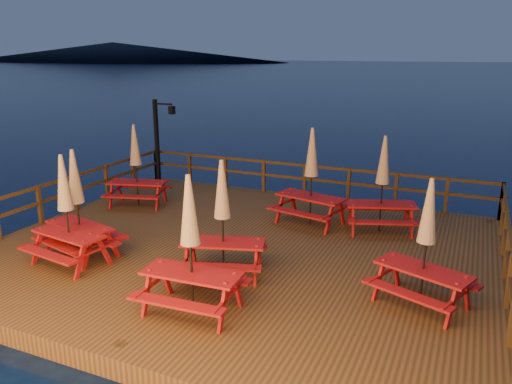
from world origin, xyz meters
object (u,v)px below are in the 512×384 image
at_px(picnic_table_0, 136,164).
at_px(picnic_table_2, 382,183).
at_px(picnic_table_1, 66,209).
at_px(lamp_post, 160,133).

height_order(picnic_table_0, picnic_table_2, picnic_table_2).
bearing_deg(picnic_table_2, picnic_table_1, -159.72).
height_order(lamp_post, picnic_table_2, lamp_post).
bearing_deg(picnic_table_1, lamp_post, 116.97).
xyz_separation_m(lamp_post, picnic_table_2, (8.28, -2.02, -0.46)).
xyz_separation_m(lamp_post, picnic_table_0, (0.96, -2.73, -0.48)).
relative_size(lamp_post, picnic_table_2, 1.16).
xyz_separation_m(lamp_post, picnic_table_1, (2.33, -7.02, -0.48)).
relative_size(picnic_table_0, picnic_table_2, 0.98).
relative_size(picnic_table_1, picnic_table_2, 0.98).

